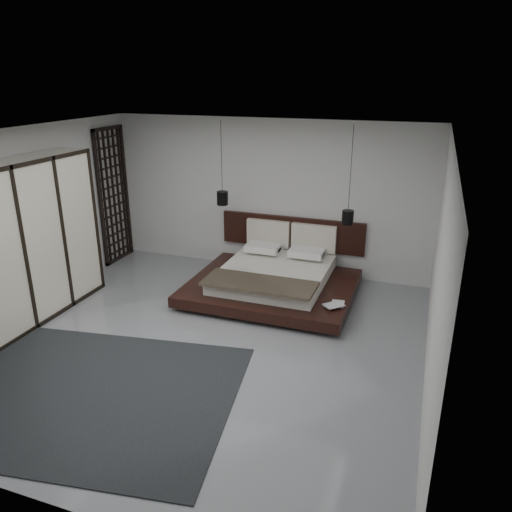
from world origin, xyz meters
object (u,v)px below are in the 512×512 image
at_px(lattice_screen, 114,196).
at_px(pendant_right, 348,217).
at_px(wardrobe, 30,241).
at_px(rug, 77,392).
at_px(pendant_left, 222,198).
at_px(bed, 275,277).

bearing_deg(lattice_screen, pendant_right, -1.56).
height_order(lattice_screen, wardrobe, lattice_screen).
bearing_deg(rug, pendant_left, 86.59).
distance_m(pendant_left, rug, 4.17).
height_order(lattice_screen, pendant_right, pendant_right).
bearing_deg(pendant_left, lattice_screen, 176.96).
relative_size(pendant_right, wardrobe, 0.65).
height_order(bed, pendant_left, pendant_left).
height_order(lattice_screen, rug, lattice_screen).
distance_m(lattice_screen, pendant_left, 2.35).
bearing_deg(pendant_left, pendant_right, 0.00).
bearing_deg(lattice_screen, rug, -62.36).
height_order(bed, wardrobe, wardrobe).
bearing_deg(pendant_right, pendant_left, 180.00).
height_order(bed, rug, bed).
bearing_deg(wardrobe, rug, -39.15).
xyz_separation_m(wardrobe, rug, (1.85, -1.51, -1.19)).
xyz_separation_m(lattice_screen, rug, (2.11, -4.02, -1.29)).
height_order(pendant_right, wardrobe, pendant_right).
xyz_separation_m(pendant_right, rug, (-2.44, -3.90, -1.32)).
relative_size(lattice_screen, wardrobe, 1.06).
height_order(pendant_left, pendant_right, same).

